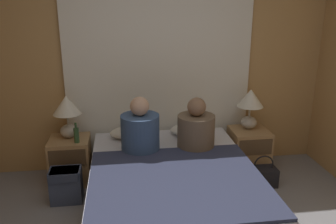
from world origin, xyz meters
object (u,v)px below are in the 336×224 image
(pillow_right, at_px, (191,130))
(handbag_on_floor, at_px, (263,176))
(beer_bottle_on_left_stand, at_px, (76,135))
(nightstand_left, at_px, (71,160))
(person_right_in_bed, at_px, (196,129))
(backpack_on_floor, at_px, (66,183))
(pillow_left, at_px, (132,132))
(lamp_left, at_px, (67,111))
(nightstand_right, at_px, (249,150))
(lamp_right, at_px, (250,103))
(bed, at_px, (172,190))
(person_left_in_bed, at_px, (140,130))

(pillow_right, bearing_deg, handbag_on_floor, -30.61)
(beer_bottle_on_left_stand, bearing_deg, nightstand_left, 132.84)
(person_right_in_bed, bearing_deg, beer_bottle_on_left_stand, 169.11)
(nightstand_left, xyz_separation_m, backpack_on_floor, (-0.00, -0.43, -0.06))
(nightstand_left, distance_m, pillow_left, 0.75)
(nightstand_left, bearing_deg, person_right_in_bed, -14.47)
(person_right_in_bed, bearing_deg, lamp_left, 163.29)
(pillow_right, bearing_deg, nightstand_right, -2.96)
(lamp_right, xyz_separation_m, beer_bottle_on_left_stand, (-1.99, -0.17, -0.23))
(nightstand_left, xyz_separation_m, lamp_right, (2.09, 0.06, 0.57))
(pillow_left, height_order, backpack_on_floor, pillow_left)
(nightstand_right, relative_size, pillow_left, 1.03)
(lamp_right, bearing_deg, person_right_in_bed, -150.87)
(backpack_on_floor, xyz_separation_m, handbag_on_floor, (2.12, 0.04, -0.09))
(pillow_right, relative_size, person_right_in_bed, 0.90)
(nightstand_right, height_order, handbag_on_floor, nightstand_right)
(pillow_left, xyz_separation_m, backpack_on_floor, (-0.70, -0.47, -0.34))
(bed, relative_size, lamp_right, 4.18)
(nightstand_left, bearing_deg, pillow_right, 1.49)
(person_left_in_bed, xyz_separation_m, person_right_in_bed, (0.58, 0.00, -0.01))
(pillow_right, distance_m, person_right_in_bed, 0.42)
(backpack_on_floor, bearing_deg, lamp_left, 89.99)
(lamp_right, bearing_deg, person_left_in_bed, -162.79)
(beer_bottle_on_left_stand, bearing_deg, lamp_left, 121.25)
(lamp_left, relative_size, person_left_in_bed, 0.83)
(pillow_right, bearing_deg, lamp_right, 1.73)
(lamp_left, relative_size, pillow_right, 0.97)
(person_left_in_bed, bearing_deg, bed, -57.13)
(nightstand_left, height_order, handbag_on_floor, nightstand_left)
(lamp_left, height_order, person_left_in_bed, person_left_in_bed)
(nightstand_left, xyz_separation_m, nightstand_right, (2.09, 0.00, 0.00))
(lamp_right, xyz_separation_m, person_left_in_bed, (-1.32, -0.41, -0.12))
(backpack_on_floor, height_order, handbag_on_floor, handbag_on_floor)
(bed, height_order, lamp_left, lamp_left)
(bed, height_order, pillow_right, pillow_right)
(beer_bottle_on_left_stand, bearing_deg, pillow_right, 6.40)
(bed, height_order, pillow_left, pillow_left)
(pillow_left, xyz_separation_m, person_left_in_bed, (0.07, -0.39, 0.17))
(nightstand_right, xyz_separation_m, beer_bottle_on_left_stand, (-1.99, -0.11, 0.34))
(beer_bottle_on_left_stand, bearing_deg, backpack_on_floor, -107.24)
(beer_bottle_on_left_stand, bearing_deg, bed, -35.05)
(pillow_left, distance_m, pillow_right, 0.69)
(person_right_in_bed, xyz_separation_m, handbag_on_floor, (0.76, -0.04, -0.58))
(pillow_right, xyz_separation_m, backpack_on_floor, (-1.39, -0.47, -0.34))
(bed, xyz_separation_m, lamp_left, (-1.04, 0.83, 0.59))
(handbag_on_floor, bearing_deg, pillow_left, 163.10)
(nightstand_right, bearing_deg, pillow_right, 177.04)
(pillow_left, xyz_separation_m, pillow_right, (0.69, 0.00, 0.00))
(person_left_in_bed, relative_size, beer_bottle_on_left_stand, 2.62)
(lamp_left, bearing_deg, beer_bottle_on_left_stand, -58.75)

